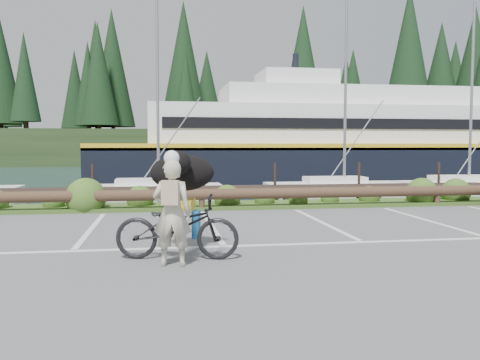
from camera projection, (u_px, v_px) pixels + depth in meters
name	position (u px, v px, depth m)	size (l,w,h in m)	color
ground	(221.00, 242.00, 9.46)	(72.00, 72.00, 0.00)	#545456
harbor_backdrop	(170.00, 155.00, 86.81)	(170.00, 160.00, 30.00)	#1B3342
vegetation_strip	(200.00, 206.00, 14.68)	(34.00, 1.60, 0.10)	#3D5B21
log_rail	(202.00, 211.00, 13.99)	(32.00, 0.30, 0.60)	#443021
bicycle	(177.00, 227.00, 8.04)	(0.68, 1.96, 1.03)	black
cyclist	(172.00, 213.00, 7.57)	(0.58, 0.38, 1.60)	#BDB8A0
dog	(182.00, 173.00, 8.61)	(1.08, 0.53, 0.62)	black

